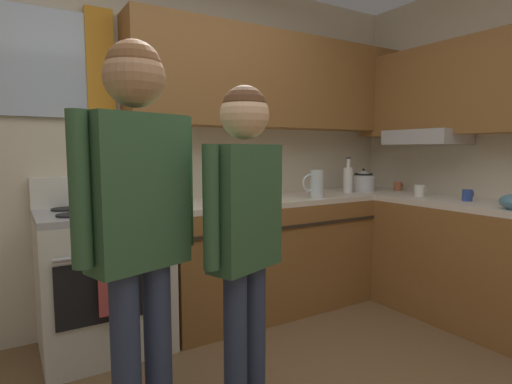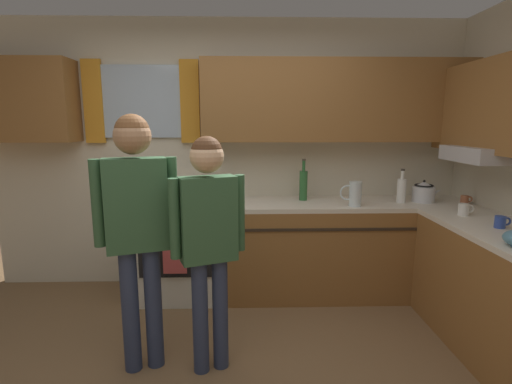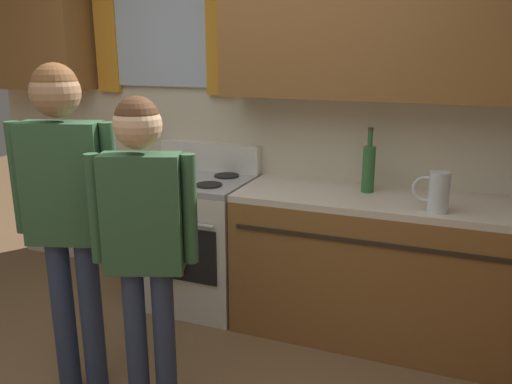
% 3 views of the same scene
% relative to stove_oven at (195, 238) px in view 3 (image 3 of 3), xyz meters
% --- Properties ---
extents(back_wall_unit, '(4.60, 0.42, 2.60)m').
position_rel_stove_oven_xyz_m(back_wall_unit, '(0.51, 0.27, 1.05)').
color(back_wall_unit, beige).
rests_on(back_wall_unit, ground).
extents(kitchen_counter_run, '(2.31, 1.93, 0.90)m').
position_rel_stove_oven_xyz_m(kitchen_counter_run, '(1.86, -0.35, -0.02)').
color(kitchen_counter_run, brown).
rests_on(kitchen_counter_run, ground).
extents(stove_oven, '(0.76, 0.67, 1.10)m').
position_rel_stove_oven_xyz_m(stove_oven, '(0.00, 0.00, 0.00)').
color(stove_oven, silver).
rests_on(stove_oven, ground).
extents(bottle_wine_green, '(0.08, 0.08, 0.39)m').
position_rel_stove_oven_xyz_m(bottle_wine_green, '(1.16, 0.08, 0.58)').
color(bottle_wine_green, '#2D6633').
rests_on(bottle_wine_green, kitchen_counter_run).
extents(water_pitcher, '(0.19, 0.11, 0.22)m').
position_rel_stove_oven_xyz_m(water_pitcher, '(1.57, -0.20, 0.54)').
color(water_pitcher, silver).
rests_on(water_pitcher, kitchen_counter_run).
extents(adult_left, '(0.50, 0.27, 1.68)m').
position_rel_stove_oven_xyz_m(adult_left, '(-0.08, -1.13, 0.59)').
color(adult_left, '#2D3856').
rests_on(adult_left, ground).
extents(adult_in_plaid, '(0.46, 0.26, 1.55)m').
position_rel_stove_oven_xyz_m(adult_in_plaid, '(0.38, -1.16, 0.51)').
color(adult_in_plaid, '#2D3856').
rests_on(adult_in_plaid, ground).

